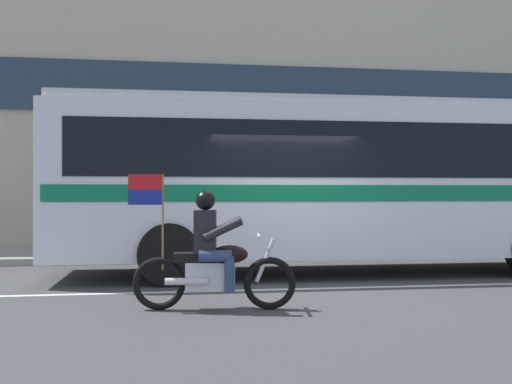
{
  "coord_description": "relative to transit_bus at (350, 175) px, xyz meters",
  "views": [
    {
      "loc": [
        -1.99,
        -9.83,
        1.52
      ],
      "look_at": [
        -0.59,
        -0.52,
        1.55
      ],
      "focal_mm": 41.6,
      "sensor_mm": 36.0,
      "label": 1
    }
  ],
  "objects": [
    {
      "name": "ground_plane",
      "position": [
        -1.51,
        -1.19,
        -1.88
      ],
      "size": [
        60.0,
        60.0,
        0.0
      ],
      "primitive_type": "plane",
      "color": "#3D3D3F"
    },
    {
      "name": "sidewalk_curb",
      "position": [
        -1.51,
        3.91,
        -1.81
      ],
      "size": [
        28.0,
        3.8,
        0.15
      ],
      "primitive_type": "cube",
      "color": "gray",
      "rests_on": "ground_plane"
    },
    {
      "name": "lane_center_stripe",
      "position": [
        -1.51,
        -1.79,
        -1.88
      ],
      "size": [
        26.6,
        0.14,
        0.01
      ],
      "primitive_type": "cube",
      "color": "silver",
      "rests_on": "ground_plane"
    },
    {
      "name": "office_building_facade",
      "position": [
        -1.51,
        6.2,
        4.56
      ],
      "size": [
        28.0,
        0.89,
        12.88
      ],
      "color": "#B2A893",
      "rests_on": "ground_plane"
    },
    {
      "name": "transit_bus",
      "position": [
        0.0,
        0.0,
        0.0
      ],
      "size": [
        11.2,
        2.67,
        3.22
      ],
      "color": "silver",
      "rests_on": "ground_plane"
    },
    {
      "name": "motorcycle_with_rider",
      "position": [
        -2.91,
        -3.27,
        -1.22
      ],
      "size": [
        2.18,
        0.67,
        1.78
      ],
      "color": "black",
      "rests_on": "ground_plane"
    },
    {
      "name": "fire_hydrant",
      "position": [
        2.86,
        2.96,
        -1.36
      ],
      "size": [
        0.22,
        0.3,
        0.75
      ],
      "color": "gold",
      "rests_on": "sidewalk_curb"
    }
  ]
}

